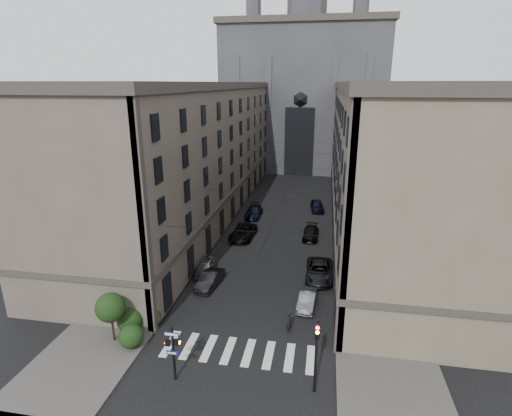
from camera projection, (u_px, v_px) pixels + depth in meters
The scene contains 20 objects.
ground at pixel (221, 403), 24.43m from camera, with size 260.00×260.00×0.00m, color black.
sidewalk_left at pixel (214, 213), 59.96m from camera, with size 7.00×80.00×0.15m, color #383533.
sidewalk_right at pixel (358, 221), 56.49m from camera, with size 7.00×80.00×0.15m, color #383533.
zebra_crossing at pixel (238, 351), 29.13m from camera, with size 11.00×3.20×0.01m, color beige.
building_left at pixel (193, 151), 57.67m from camera, with size 13.60×60.60×18.85m.
building_right at pixel (386, 156), 53.23m from camera, with size 13.60×60.60×18.85m.
gothic_tower at pixel (304, 87), 89.51m from camera, with size 35.00×23.00×58.00m.
pedestrian_signal_left at pixel (173, 349), 25.72m from camera, with size 1.02×0.38×4.00m.
traffic_light_right at pixel (316, 348), 24.32m from camera, with size 0.34×0.50×5.20m.
shrub_cluster at pixel (125, 318), 30.03m from camera, with size 3.90×4.40×3.90m.
tram_wires at pixel (285, 169), 55.73m from camera, with size 14.00×60.00×0.43m.
car_left_near at pixel (205, 267), 40.80m from camera, with size 1.67×4.16×1.42m, color slate.
car_left_midnear at pixel (210, 280), 38.19m from camera, with size 1.51×4.32×1.42m, color black.
car_left_midfar at pixel (243, 232), 50.12m from camera, with size 2.63×5.70×1.58m, color black.
car_left_far at pixel (254, 212), 58.23m from camera, with size 2.12×5.22×1.52m, color black.
car_right_near at pixel (307, 300), 34.80m from camera, with size 1.40×4.03×1.33m, color slate.
car_right_midnear at pixel (319, 271), 39.79m from camera, with size 2.66×5.77×1.60m, color black.
car_right_midfar at pixel (311, 233), 50.22m from camera, with size 1.87×4.61×1.34m, color black.
car_right_far at pixel (317, 206), 60.93m from camera, with size 1.88×4.68×1.59m, color black.
pedestrian at pixel (289, 322), 31.12m from camera, with size 0.65×0.43×1.78m, color black.
Camera 1 is at (5.53, -19.04, 18.75)m, focal length 28.00 mm.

